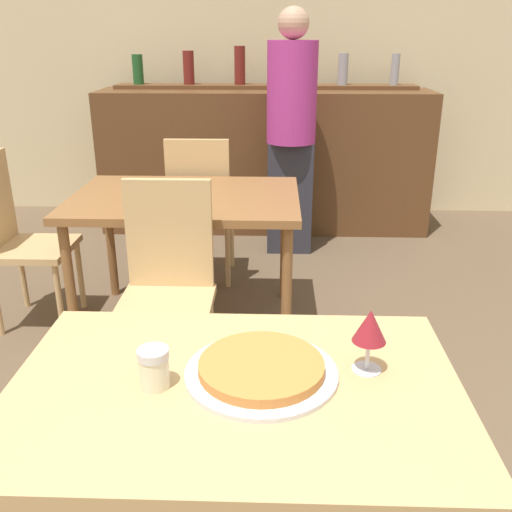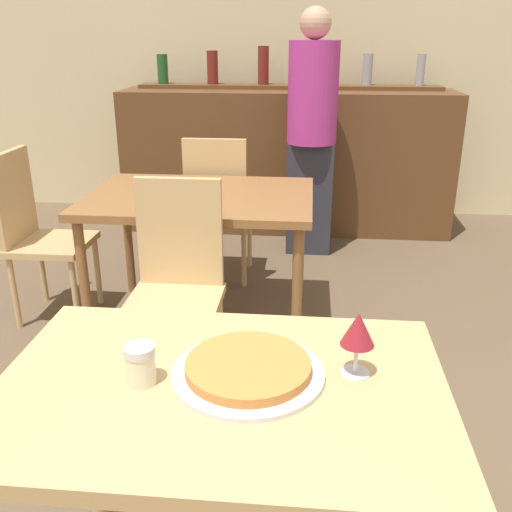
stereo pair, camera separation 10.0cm
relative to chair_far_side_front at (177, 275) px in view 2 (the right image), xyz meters
name	(u,v)px [view 2 (the right image)]	position (x,y,z in m)	size (l,w,h in m)	color
wall_back	(291,48)	(0.38, 2.84, 0.87)	(8.00, 0.05, 2.80)	beige
dining_table_near	(221,418)	(0.38, -1.15, 0.14)	(1.04, 0.70, 0.77)	tan
dining_table_far	(200,208)	(0.00, 0.58, 0.13)	(1.17, 0.83, 0.74)	brown
bar_counter	(286,161)	(0.38, 2.33, 0.02)	(2.60, 0.56, 1.10)	brown
bar_back_shelf	(283,80)	(0.33, 2.47, 0.64)	(2.39, 0.24, 0.32)	brown
chair_far_side_front	(177,275)	(0.00, 0.00, 0.00)	(0.40, 0.40, 0.94)	tan
chair_far_side_back	(218,202)	(0.00, 1.16, 0.00)	(0.40, 0.40, 0.94)	tan
chair_far_side_left	(35,227)	(-0.92, 0.58, 0.00)	(0.40, 0.40, 0.94)	tan
pizza_tray	(248,369)	(0.44, -1.11, 0.26)	(0.36, 0.36, 0.04)	silver
cheese_shaker	(141,364)	(0.20, -1.16, 0.29)	(0.07, 0.07, 0.09)	beige
person_standing	(312,127)	(0.57, 1.75, 0.38)	(0.34, 0.34, 1.68)	#2D2D38
wine_glass	(358,331)	(0.69, -1.08, 0.35)	(0.08, 0.08, 0.16)	silver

